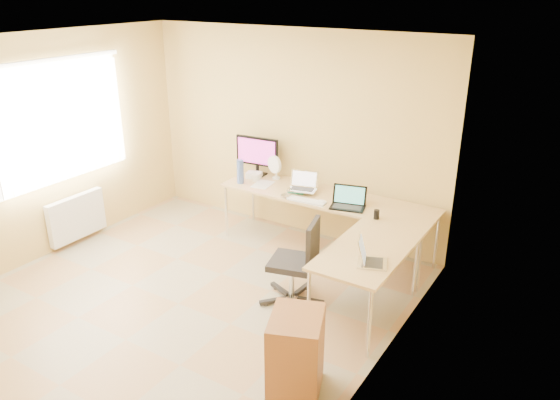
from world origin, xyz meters
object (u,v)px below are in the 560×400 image
Objects in this scene: desk_return at (366,282)px; mug at (255,177)px; monitor at (257,156)px; desk_fan at (276,168)px; laptop_center at (303,181)px; water_bottle at (240,172)px; laptop_black at (348,198)px; office_chair at (292,258)px; desk_main at (325,224)px; keyboard at (307,201)px; laptop_return at (373,254)px; cabinet at (296,354)px.

desk_return is 11.76× the size of mug.
monitor reaches higher than desk_fan.
monitor reaches higher than laptop_center.
mug is at bearing 51.60° from water_bottle.
desk_return is at bearing -67.25° from laptop_black.
desk_main is at bearing 86.63° from office_chair.
water_bottle is at bearing -171.02° from desk_main.
laptop_black reaches higher than office_chair.
laptop_center is 0.61m from desk_fan.
laptop_center is 3.02× the size of mug.
laptop_black is 0.50m from keyboard.
laptop_return is 0.45× the size of cabinet.
laptop_black is 1.30m from laptop_return.
laptop_center is at bearing 7.21° from water_bottle.
desk_return is at bearing -34.95° from monitor.
keyboard is at bearing -30.32° from monitor.
desk_fan is at bearing 146.42° from desk_return.
mug is (-1.37, 0.16, -0.07)m from laptop_black.
laptop_center is 1.07× the size of laptop_return.
mug is at bearing -66.57° from monitor.
water_bottle is at bearing 113.01° from cabinet.
desk_return is 2.16× the size of monitor.
laptop_black is at bearing 126.70° from desk_return.
keyboard is at bearing 31.06° from laptop_return.
keyboard is 1.57m from laptop_return.
desk_main is at bearing 64.99° from keyboard.
laptop_return is (0.76, -1.06, -0.02)m from laptop_black.
keyboard is at bearing -15.78° from mug.
keyboard is at bearing 96.23° from cabinet.
laptop_return is at bearing 59.06° from cabinet.
office_chair is (1.36, -0.99, -0.38)m from water_bottle.
desk_return is 4.16× the size of laptop_return.
laptop_return is (2.25, -1.45, -0.15)m from monitor.
desk_fan is at bearing 139.11° from laptop_center.
water_bottle is at bearing -110.06° from desk_fan.
desk_return is 2.50m from monitor.
keyboard is (1.02, -0.48, -0.25)m from monitor.
desk_return is at bearing -21.37° from water_bottle.
desk_fan is at bearing 104.10° from cabinet.
keyboard is at bearing 176.78° from laptop_black.
office_chair is (1.36, -1.37, -0.49)m from monitor.
laptop_return is at bearing -25.40° from water_bottle.
water_bottle is at bearing -95.22° from monitor.
mug is 3.03m from cabinet.
cabinet is (-0.18, -1.05, -0.47)m from laptop_return.
laptop_black reaches higher than desk_main.
office_chair is at bearing 101.09° from cabinet.
water_bottle is (-1.13, -0.18, 0.52)m from desk_main.
office_chair is at bearing -78.70° from desk_main.
laptop_center reaches higher than mug.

